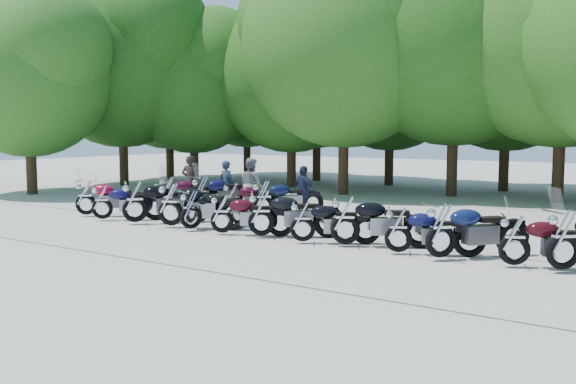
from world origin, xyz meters
The scene contains 34 objects.
ground centered at (0.00, 0.00, 0.00)m, with size 90.00×90.00×0.00m, color #AAA699.
tree_0 centered at (-15.42, 12.98, 5.45)m, with size 7.50×7.50×9.21m.
tree_1 centered at (-12.04, 11.24, 5.06)m, with size 6.97×6.97×8.55m.
tree_2 centered at (-7.25, 12.84, 5.31)m, with size 7.31×7.31×8.97m.
tree_3 centered at (-3.57, 11.24, 6.32)m, with size 8.70×8.70×10.67m.
tree_4 centered at (0.54, 13.09, 6.64)m, with size 9.13×9.13×11.20m.
tree_5 centered at (4.61, 13.20, 6.57)m, with size 9.04×9.04×11.10m.
tree_9 centered at (-13.53, 17.59, 5.52)m, with size 7.59×7.59×9.32m.
tree_10 centered at (-8.29, 16.97, 5.66)m, with size 7.78×7.78×9.55m.
tree_11 centered at (-3.76, 16.43, 5.49)m, with size 7.56×7.56×9.28m.
tree_12 centered at (1.80, 16.47, 5.72)m, with size 7.88×7.88×9.67m.
tree_16 centered at (-14.83, 4.00, 5.06)m, with size 6.97×6.97×8.55m.
tree_17 centered at (-14.68, 9.00, 6.04)m, with size 8.31×8.31×10.20m.
motorcycle_0 centered at (-7.07, 0.66, 0.65)m, with size 0.70×2.30×1.30m, color #9E0528, non-canonical shape.
motorcycle_1 centered at (-5.92, 0.34, 0.61)m, with size 0.66×2.17×1.23m, color #0F0D3D, non-canonical shape.
motorcycle_2 centered at (-4.55, 0.38, 0.71)m, with size 0.77×2.52×1.43m, color black, non-canonical shape.
motorcycle_3 centered at (-3.24, 0.48, 0.72)m, with size 0.77×2.54×1.43m, color black, non-canonical shape.
motorcycle_4 centered at (-2.41, 0.41, 0.62)m, with size 0.67×2.20×1.24m, color black, non-canonical shape.
motorcycle_5 centered at (-1.30, 0.36, 0.60)m, with size 0.65×2.13×1.21m, color #360711, non-canonical shape.
motorcycle_6 centered at (-0.17, 0.55, 0.67)m, with size 0.72×2.36×1.34m, color black, non-canonical shape.
motorcycle_7 centered at (1.10, 0.46, 0.59)m, with size 0.64×2.09×1.18m, color black, non-canonical shape.
motorcycle_8 centered at (2.15, 0.66, 0.68)m, with size 0.73×2.39×1.35m, color black, non-canonical shape.
motorcycle_9 centered at (3.53, 0.50, 0.59)m, with size 0.63×2.08×1.18m, color #0C0F38, non-canonical shape.
motorcycle_10 centered at (4.51, 0.41, 0.68)m, with size 0.73×2.41×1.36m, color #0E173E, non-canonical shape.
motorcycle_11 centered at (5.96, 0.53, 0.60)m, with size 0.65×2.12×1.20m, color black, non-canonical shape.
motorcycle_12 centered at (6.83, 0.59, 0.69)m, with size 0.74×2.43×1.37m, color black, non-canonical shape.
motorcycle_13 centered at (-6.06, 3.28, 0.66)m, with size 0.71×2.32×1.31m, color #30061B, non-canonical shape.
motorcycle_14 centered at (-4.52, 3.25, 0.70)m, with size 0.75×2.46×1.39m, color #0E0D39, non-canonical shape.
motorcycle_15 centered at (-3.24, 3.24, 0.60)m, with size 0.65×2.14×1.21m, color #330717, non-canonical shape.
motorcycle_16 centered at (-2.09, 3.27, 0.67)m, with size 0.72×2.37×1.34m, color black, non-canonical shape.
rider_0 centered at (-6.36, 4.71, 0.91)m, with size 0.66×0.43×1.82m, color black.
rider_1 centered at (-3.56, 4.66, 0.90)m, with size 0.88×0.68×1.81m, color gray.
rider_2 centered at (-1.35, 4.44, 0.81)m, with size 0.95×0.39×1.62m, color #1C233A.
rider_3 centered at (-4.49, 4.51, 0.84)m, with size 0.62×0.40×1.69m, color #1E2D3F.
Camera 1 is at (8.71, -11.75, 2.67)m, focal length 38.00 mm.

